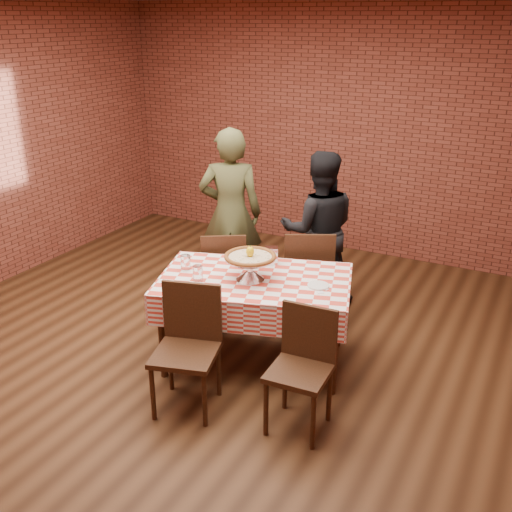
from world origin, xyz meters
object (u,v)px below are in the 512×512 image
(pizza, at_px, (250,257))
(diner_olive, at_px, (231,214))
(pizza_stand, at_px, (250,268))
(chair_far_left, at_px, (224,273))
(water_glass_right, at_px, (186,263))
(diner_black, at_px, (319,230))
(condiment_caddy, at_px, (271,256))
(table, at_px, (255,320))
(chair_near_left, at_px, (185,353))
(water_glass_left, at_px, (198,273))
(chair_far_right, at_px, (307,274))
(chair_near_right, at_px, (299,374))

(pizza, bearing_deg, diner_olive, 126.40)
(pizza, bearing_deg, pizza_stand, 0.00)
(pizza, xyz_separation_m, chair_far_left, (-0.62, 0.62, -0.50))
(water_glass_right, bearing_deg, diner_black, 66.02)
(pizza, bearing_deg, condiment_caddy, 88.60)
(table, height_order, diner_olive, diner_olive)
(chair_near_left, bearing_deg, water_glass_left, 96.95)
(chair_far_left, bearing_deg, water_glass_right, 63.03)
(table, height_order, water_glass_right, water_glass_right)
(chair_far_left, bearing_deg, condiment_caddy, 125.56)
(chair_far_right, distance_m, diner_olive, 1.03)
(table, bearing_deg, diner_olive, 127.95)
(pizza, height_order, chair_near_left, pizza)
(diner_black, bearing_deg, condiment_caddy, 59.99)
(pizza, height_order, water_glass_left, pizza)
(table, relative_size, chair_far_right, 1.62)
(pizza_stand, xyz_separation_m, water_glass_left, (-0.35, -0.22, -0.03))
(pizza_stand, relative_size, diner_olive, 0.24)
(pizza_stand, relative_size, chair_far_left, 0.46)
(pizza, distance_m, chair_near_right, 1.07)
(chair_far_left, xyz_separation_m, diner_black, (0.68, 0.68, 0.33))
(table, height_order, condiment_caddy, condiment_caddy)
(chair_near_left, height_order, diner_olive, diner_olive)
(water_glass_left, relative_size, chair_near_left, 0.14)
(chair_near_left, height_order, chair_far_left, chair_near_left)
(chair_far_right, relative_size, diner_black, 0.60)
(chair_near_right, bearing_deg, table, 133.77)
(table, xyz_separation_m, diner_olive, (-0.84, 1.08, 0.49))
(water_glass_right, bearing_deg, chair_far_right, 56.27)
(chair_near_right, bearing_deg, pizza, 136.10)
(chair_far_right, distance_m, diner_black, 0.50)
(chair_near_left, xyz_separation_m, diner_black, (0.17, 2.09, 0.31))
(water_glass_left, height_order, chair_near_left, chair_near_left)
(condiment_caddy, height_order, chair_near_left, chair_near_left)
(chair_near_right, bearing_deg, chair_far_left, 134.19)
(chair_near_left, distance_m, chair_near_right, 0.84)
(pizza_stand, height_order, chair_far_left, pizza_stand)
(chair_near_right, bearing_deg, diner_black, 105.98)
(pizza, height_order, chair_far_right, pizza)
(chair_far_left, bearing_deg, diner_black, -166.79)
(table, bearing_deg, water_glass_left, -145.73)
(table, distance_m, chair_far_right, 0.90)
(diner_olive, bearing_deg, pizza, 101.22)
(table, distance_m, chair_far_left, 0.88)
(pizza_stand, relative_size, diner_black, 0.26)
(condiment_caddy, bearing_deg, chair_far_right, 52.50)
(pizza, xyz_separation_m, chair_far_right, (0.11, 0.92, -0.48))
(table, relative_size, chair_near_right, 1.71)
(chair_near_left, xyz_separation_m, diner_olive, (-0.71, 1.89, 0.40))
(chair_far_left, bearing_deg, water_glass_left, 75.83)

